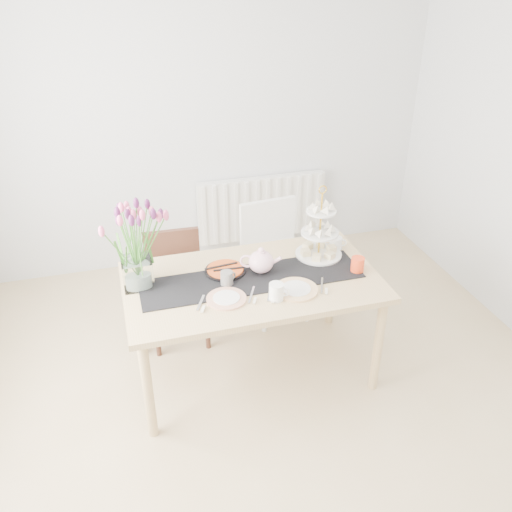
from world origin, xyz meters
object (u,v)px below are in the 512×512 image
object	(u,v)px
plate_right	(296,289)
tulip_vase	(132,233)
chair_brown	(175,279)
mug_grey	(227,278)
teapot	(261,262)
tart_tin	(225,270)
cake_stand	(319,239)
plate_left	(226,299)
dining_table	(252,290)
cream_jug	(336,243)
chair_white	(273,251)
mug_orange	(358,265)
radiator	(261,208)
mug_white	(276,292)

from	to	relation	value
plate_right	tulip_vase	bearing A→B (deg)	160.50
chair_brown	mug_grey	world-z (taller)	mug_grey
teapot	tart_tin	size ratio (longest dim) A/B	0.99
cake_stand	plate_left	xyz separation A→B (m)	(-0.72, -0.33, -0.13)
dining_table	cake_stand	size ratio (longest dim) A/B	3.49
cream_jug	tart_tin	world-z (taller)	cream_jug
cake_stand	tart_tin	distance (m)	0.67
dining_table	chair_white	xyz separation A→B (m)	(0.36, 0.68, -0.15)
cream_jug	plate_left	size ratio (longest dim) A/B	0.36
dining_table	tart_tin	bearing A→B (deg)	138.38
dining_table	mug_grey	bearing A→B (deg)	-174.39
dining_table	tulip_vase	xyz separation A→B (m)	(-0.69, 0.13, 0.44)
mug_grey	tulip_vase	bearing A→B (deg)	137.57
cake_stand	mug_orange	distance (m)	0.32
plate_left	dining_table	bearing A→B (deg)	39.84
teapot	plate_right	distance (m)	0.31
chair_brown	cake_stand	size ratio (longest dim) A/B	1.77
teapot	plate_left	bearing A→B (deg)	-120.14
cake_stand	tart_tin	xyz separation A→B (m)	(-0.65, -0.04, -0.12)
tart_tin	plate_right	xyz separation A→B (m)	(0.37, -0.32, -0.01)
cream_jug	mug_grey	distance (m)	0.86
mug_grey	cake_stand	bearing A→B (deg)	-12.08
tulip_vase	teapot	size ratio (longest dim) A/B	2.57
chair_brown	chair_white	bearing A→B (deg)	9.19
chair_brown	mug_grey	size ratio (longest dim) A/B	8.80
teapot	mug_grey	bearing A→B (deg)	-141.73
dining_table	teapot	xyz separation A→B (m)	(0.08, 0.06, 0.16)
chair_brown	radiator	bearing A→B (deg)	49.39
chair_white	tulip_vase	distance (m)	1.32
chair_brown	cream_jug	xyz separation A→B (m)	(1.08, -0.37, 0.33)
chair_brown	tart_tin	bearing A→B (deg)	-57.27
mug_orange	plate_right	distance (m)	0.46
mug_orange	chair_brown	bearing A→B (deg)	100.30
plate_left	tulip_vase	bearing A→B (deg)	148.04
mug_white	tart_tin	bearing A→B (deg)	141.70
chair_brown	plate_left	size ratio (longest dim) A/B	3.38
radiator	teapot	xyz separation A→B (m)	(-0.47, -1.56, 0.38)
chair_brown	mug_orange	xyz separation A→B (m)	(1.09, -0.68, 0.33)
teapot	cream_jug	world-z (taller)	teapot
tulip_vase	plate_left	bearing A→B (deg)	-31.96
tart_tin	mug_grey	size ratio (longest dim) A/B	2.84
chair_white	plate_right	bearing A→B (deg)	-104.48
tart_tin	cream_jug	bearing A→B (deg)	6.86
cream_jug	tart_tin	bearing A→B (deg)	-153.26
cake_stand	mug_orange	world-z (taller)	cake_stand
mug_grey	mug_orange	bearing A→B (deg)	-32.21
tulip_vase	chair_brown	bearing A→B (deg)	59.15
mug_white	plate_left	bearing A→B (deg)	-173.99
plate_left	cream_jug	bearing A→B (deg)	24.54
chair_white	tart_tin	size ratio (longest dim) A/B	3.45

